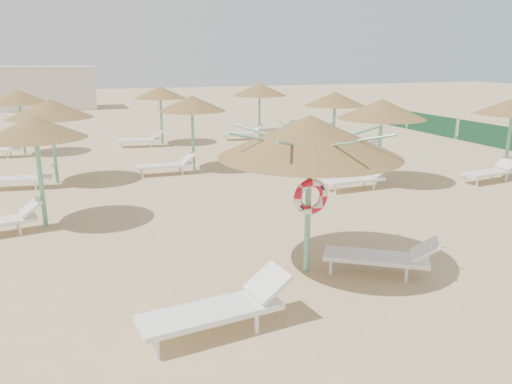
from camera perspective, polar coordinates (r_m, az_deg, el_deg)
name	(u,v)px	position (r m, az deg, el deg)	size (l,w,h in m)	color
ground	(304,277)	(9.38, 5.47, -9.68)	(120.00, 120.00, 0.00)	tan
main_palapa	(310,137)	(8.91, 6.19, 6.28)	(3.29, 3.29, 2.95)	#65AF91
lounger_main_a	(220,308)	(7.50, -4.10, -13.04)	(2.32, 0.95, 0.82)	white
lounger_main_b	(383,256)	(9.63, 14.36, -7.12)	(2.05, 1.64, 0.75)	white
palapa_field	(223,103)	(18.62, -3.84, 10.08)	(18.90, 13.60, 2.70)	#65AF91
service_hut	(40,88)	(42.79, -23.41, 10.88)	(8.40, 4.40, 3.25)	silver
windbreak_fence	(489,135)	(25.22, 25.11, 5.92)	(0.08, 19.84, 1.10)	#1A4F31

